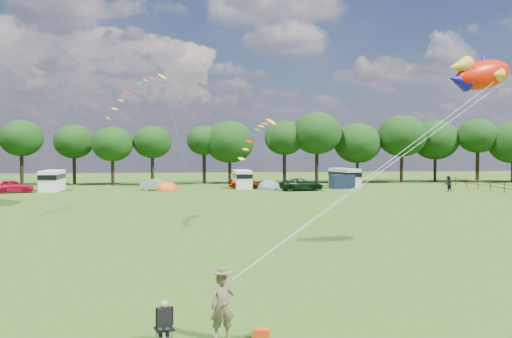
{
  "coord_description": "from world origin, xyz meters",
  "views": [
    {
      "loc": [
        -3.88,
        -25.64,
        5.37
      ],
      "look_at": [
        0.0,
        8.0,
        4.0
      ],
      "focal_mm": 40.0,
      "sensor_mm": 36.0,
      "label": 1
    }
  ],
  "objects": [
    {
      "name": "kite_bag",
      "position": [
        -1.96,
        -10.22,
        0.16
      ],
      "size": [
        0.52,
        0.42,
        0.32
      ],
      "primitive_type": "cube",
      "rotation": [
        0.0,
        0.0,
        -0.29
      ],
      "color": "red",
      "rests_on": "ground"
    },
    {
      "name": "campervan_b",
      "position": [
        -20.32,
        44.69,
        1.32
      ],
      "size": [
        2.15,
        5.03,
        2.46
      ],
      "rotation": [
        0.0,
        0.0,
        1.57
      ],
      "color": "white",
      "rests_on": "ground"
    },
    {
      "name": "camp_chair",
      "position": [
        -4.61,
        -10.21,
        0.72
      ],
      "size": [
        0.59,
        0.6,
        1.2
      ],
      "rotation": [
        0.0,
        0.0,
        0.27
      ],
      "color": "#99999E",
      "rests_on": "ground"
    },
    {
      "name": "fish_kite",
      "position": [
        10.58,
        1.76,
        8.98
      ],
      "size": [
        4.3,
        2.41,
        2.25
      ],
      "rotation": [
        0.0,
        -0.21,
        0.3
      ],
      "color": "red",
      "rests_on": "ground"
    },
    {
      "name": "kite_flyer",
      "position": [
        -3.02,
        -10.05,
        0.93
      ],
      "size": [
        0.72,
        0.5,
        1.86
      ],
      "primitive_type": "imported",
      "rotation": [
        0.0,
        0.0,
        0.09
      ],
      "color": "brown",
      "rests_on": "ground"
    },
    {
      "name": "ground_plane",
      "position": [
        0.0,
        0.0,
        0.0
      ],
      "size": [
        180.0,
        180.0,
        0.0
      ],
      "primitive_type": "plane",
      "color": "black",
      "rests_on": "ground"
    },
    {
      "name": "streamer_kite_c",
      "position": [
        0.82,
        12.77,
        6.35
      ],
      "size": [
        3.22,
        5.08,
        2.84
      ],
      "rotation": [
        0.0,
        0.0,
        0.95
      ],
      "color": "yellow",
      "rests_on": "ground"
    },
    {
      "name": "car_b",
      "position": [
        -7.87,
        43.87,
        0.67
      ],
      "size": [
        3.92,
        1.81,
        1.34
      ],
      "primitive_type": "imported",
      "rotation": [
        0.0,
        0.0,
        1.46
      ],
      "color": "#9A9CA3",
      "rests_on": "ground"
    },
    {
      "name": "walker_a",
      "position": [
        26.39,
        38.47,
        0.93
      ],
      "size": [
        1.0,
        0.73,
        1.86
      ],
      "primitive_type": "imported",
      "rotation": [
        0.0,
        0.0,
        3.35
      ],
      "color": "black",
      "rests_on": "ground"
    },
    {
      "name": "tree_line",
      "position": [
        5.3,
        54.99,
        6.35
      ],
      "size": [
        102.98,
        10.98,
        10.27
      ],
      "color": "black",
      "rests_on": "ground"
    },
    {
      "name": "awning_navy",
      "position": [
        15.19,
        44.69,
        0.87
      ],
      "size": [
        2.9,
        2.41,
        1.73
      ],
      "primitive_type": "cube",
      "rotation": [
        0.0,
        0.0,
        0.06
      ],
      "color": "#111A32",
      "rests_on": "ground"
    },
    {
      "name": "streamer_kite_b",
      "position": [
        -7.58,
        18.42,
        9.79
      ],
      "size": [
        4.25,
        4.75,
        3.82
      ],
      "rotation": [
        0.0,
        0.0,
        1.09
      ],
      "color": "yellow",
      "rests_on": "ground"
    },
    {
      "name": "walker_b",
      "position": [
        28.12,
        41.98,
        0.73
      ],
      "size": [
        0.98,
        0.51,
        1.46
      ],
      "primitive_type": "imported",
      "rotation": [
        0.0,
        0.0,
        3.22
      ],
      "color": "black",
      "rests_on": "ground"
    },
    {
      "name": "car_c",
      "position": [
        3.06,
        45.75,
        0.61
      ],
      "size": [
        4.44,
        2.95,
        1.23
      ],
      "primitive_type": "imported",
      "rotation": [
        0.0,
        0.0,
        1.24
      ],
      "color": "#951D00",
      "rests_on": "ground"
    },
    {
      "name": "campervan_c",
      "position": [
        2.69,
        46.43,
        1.23
      ],
      "size": [
        2.18,
        4.76,
        2.3
      ],
      "rotation": [
        0.0,
        0.0,
        1.61
      ],
      "color": "white",
      "rests_on": "ground"
    },
    {
      "name": "tent_orange",
      "position": [
        -6.68,
        43.51,
        0.02
      ],
      "size": [
        2.76,
        3.02,
        2.16
      ],
      "color": "#BB4D13",
      "rests_on": "ground"
    },
    {
      "name": "campervan_d",
      "position": [
        16.11,
        46.68,
        1.32
      ],
      "size": [
        3.36,
        5.39,
        2.45
      ],
      "rotation": [
        0.0,
        0.0,
        1.83
      ],
      "color": "#B2B2B4",
      "rests_on": "ground"
    },
    {
      "name": "car_d",
      "position": [
        9.44,
        41.73,
        0.73
      ],
      "size": [
        5.63,
        3.04,
        1.47
      ],
      "primitive_type": "imported",
      "rotation": [
        0.0,
        0.0,
        1.68
      ],
      "color": "black",
      "rests_on": "ground"
    },
    {
      "name": "fence",
      "position": [
        32.0,
        34.5,
        0.7
      ],
      "size": [
        0.12,
        33.12,
        1.2
      ],
      "color": "#472D19",
      "rests_on": "ground"
    },
    {
      "name": "car_a",
      "position": [
        -24.05,
        42.08,
        0.77
      ],
      "size": [
        4.96,
        3.1,
        1.54
      ],
      "primitive_type": "imported",
      "rotation": [
        0.0,
        0.0,
        1.87
      ],
      "color": "#B30D27",
      "rests_on": "ground"
    },
    {
      "name": "tent_greyblue",
      "position": [
        5.8,
        44.45,
        0.02
      ],
      "size": [
        3.0,
        3.29,
        2.23
      ],
      "color": "#485A67",
      "rests_on": "ground"
    }
  ]
}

